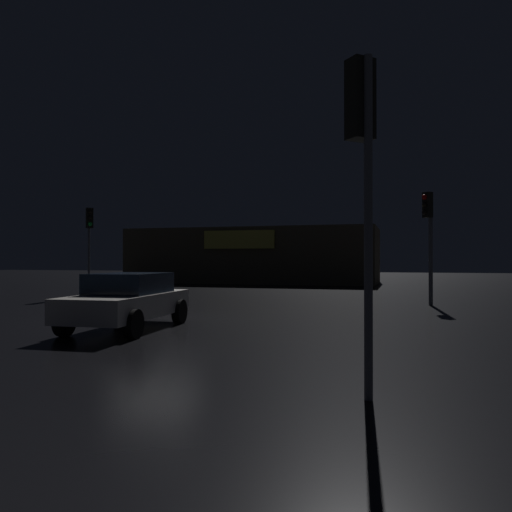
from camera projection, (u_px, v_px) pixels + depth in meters
ground_plane at (156, 320)px, 14.79m from camera, size 120.00×120.00×0.00m
store_building at (254, 256)px, 39.83m from camera, size 18.98×7.61×4.18m
traffic_signal_opposite at (89, 228)px, 24.51m from camera, size 0.42×0.42×4.29m
traffic_signal_cross_left at (429, 227)px, 19.63m from camera, size 0.42×0.42×4.40m
traffic_signal_cross_right at (361, 140)px, 6.51m from camera, size 0.42×0.42×4.37m
car_near at (128, 300)px, 12.87m from camera, size 2.17×4.34×1.43m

